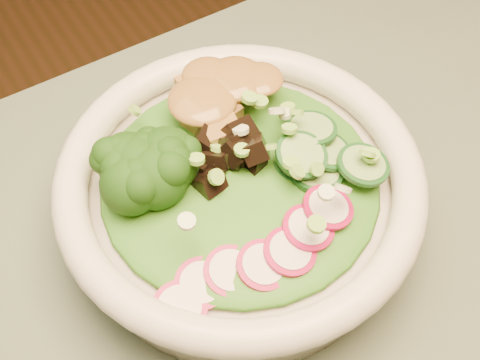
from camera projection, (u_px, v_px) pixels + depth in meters
salad_bowl at (240, 195)px, 0.51m from camera, size 0.28×0.28×0.08m
lettuce_bed at (240, 179)px, 0.50m from camera, size 0.21×0.21×0.02m
broccoli_florets at (153, 189)px, 0.47m from camera, size 0.09×0.08×0.05m
radish_slices at (272, 253)px, 0.45m from camera, size 0.12×0.06×0.02m
cucumber_slices at (327, 151)px, 0.50m from camera, size 0.08×0.08×0.04m
mushroom_heap at (235, 154)px, 0.49m from camera, size 0.08×0.08×0.04m
tofu_cubes at (219, 105)px, 0.52m from camera, size 0.10×0.08×0.04m
peanut_sauce at (219, 93)px, 0.51m from camera, size 0.07×0.06×0.02m
scallion_garnish at (240, 159)px, 0.48m from camera, size 0.20×0.20×0.02m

